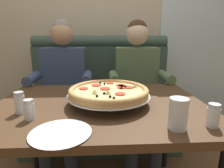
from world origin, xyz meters
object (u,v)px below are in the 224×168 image
diner_right (137,82)px  diner_left (63,83)px  shaker_oregano (213,117)px  pizza (109,92)px  plate_near_left (60,131)px  shaker_parmesan (29,111)px  shaker_pepper_flakes (20,104)px  booth_bench (101,104)px  dining_table (101,117)px  drinking_glass (178,116)px

diner_right → diner_left: bearing=180.0°
diner_right → shaker_oregano: bearing=-81.3°
diner_left → diner_right: size_ratio=1.00×
diner_left → shaker_oregano: (0.84, -0.98, 0.07)m
diner_left → diner_right: 0.69m
pizza → plate_near_left: (-0.21, -0.35, -0.06)m
pizza → shaker_parmesan: 0.43m
pizza → shaker_pepper_flakes: (-0.46, -0.11, -0.02)m
diner_left → pizza: diner_left is taller
diner_right → plate_near_left: bearing=-116.7°
diner_left → plate_near_left: (0.19, -1.01, 0.04)m
booth_bench → dining_table: 0.95m
dining_table → diner_left: 0.74m
booth_bench → diner_right: 0.54m
shaker_oregano → shaker_pepper_flakes: bearing=167.5°
dining_table → diner_left: bearing=117.9°
booth_bench → shaker_oregano: booth_bench is taller
shaker_parmesan → plate_near_left: 0.23m
booth_bench → diner_left: diner_left is taller
diner_right → pizza: bearing=-114.0°
booth_bench → shaker_pepper_flakes: (-0.41, -1.04, 0.39)m
shaker_parmesan → dining_table: bearing=31.7°
shaker_oregano → drinking_glass: 0.16m
shaker_parmesan → plate_near_left: (0.17, -0.15, -0.03)m
shaker_pepper_flakes → dining_table: bearing=16.7°
pizza → shaker_oregano: bearing=-35.4°
booth_bench → shaker_oregano: 1.39m
plate_near_left → drinking_glass: (0.49, 0.02, 0.05)m
booth_bench → shaker_pepper_flakes: 1.19m
shaker_parmesan → drinking_glass: size_ratio=0.72×
shaker_pepper_flakes → drinking_glass: size_ratio=0.82×
shaker_oregano → drinking_glass: (-0.16, -0.01, 0.02)m
shaker_oregano → drinking_glass: bearing=-175.3°
dining_table → plate_near_left: (-0.16, -0.36, 0.10)m
shaker_pepper_flakes → drinking_glass: bearing=-16.1°
booth_bench → diner_right: diner_right is taller
dining_table → shaker_pepper_flakes: bearing=-163.3°
booth_bench → drinking_glass: 1.36m
diner_right → shaker_pepper_flakes: diner_right is taller
drinking_glass → shaker_oregano: bearing=4.7°
diner_left → shaker_oregano: 1.29m
pizza → booth_bench: bearing=93.1°
dining_table → booth_bench: bearing=90.0°
dining_table → diner_left: diner_left is taller
shaker_parmesan → shaker_oregano: 0.84m
dining_table → shaker_oregano: bearing=-33.3°
diner_left → shaker_pepper_flakes: bearing=-94.8°
shaker_pepper_flakes → booth_bench: bearing=68.5°
dining_table → shaker_pepper_flakes: (-0.41, -0.12, 0.14)m
diner_right → pizza: diner_right is taller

